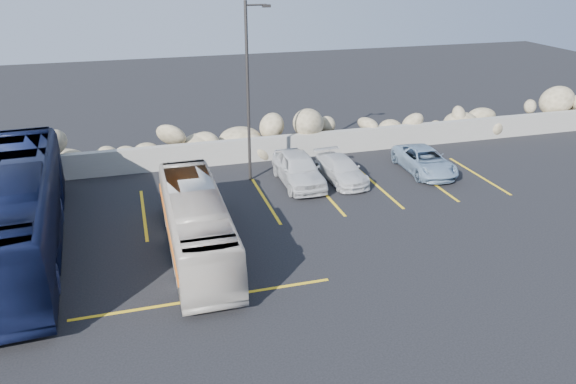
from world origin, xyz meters
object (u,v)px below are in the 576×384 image
object	(u,v)px
vintage_bus	(196,223)
car_c	(341,170)
tour_coach	(13,212)
car_d	(425,161)
car_a	(298,169)
lamppost	(249,89)

from	to	relation	value
vintage_bus	car_c	world-z (taller)	vintage_bus
tour_coach	car_d	size ratio (longest dim) A/B	2.82
car_c	car_a	bearing A→B (deg)	171.43
car_a	car_c	bearing A→B (deg)	-4.43
tour_coach	car_a	xyz separation A→B (m)	(11.32, 3.57, -0.90)
vintage_bus	lamppost	bearing A→B (deg)	62.31
lamppost	car_d	world-z (taller)	lamppost
car_a	car_d	bearing A→B (deg)	-1.73
lamppost	vintage_bus	xyz separation A→B (m)	(-3.36, -6.30, -3.15)
tour_coach	car_c	size ratio (longest dim) A/B	3.13
car_a	car_c	xyz separation A→B (m)	(2.02, -0.18, -0.18)
tour_coach	car_a	bearing A→B (deg)	14.58
tour_coach	car_a	world-z (taller)	tour_coach
vintage_bus	car_c	xyz separation A→B (m)	(7.35, 5.03, -0.60)
car_d	car_a	bearing A→B (deg)	-179.93
tour_coach	car_d	distance (m)	17.95
vintage_bus	car_c	distance (m)	8.92
tour_coach	car_c	xyz separation A→B (m)	(13.34, 3.39, -1.09)
car_c	car_d	bearing A→B (deg)	-4.58
lamppost	car_c	world-z (taller)	lamppost
tour_coach	car_c	bearing A→B (deg)	11.34
car_a	car_c	size ratio (longest dim) A/B	1.14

